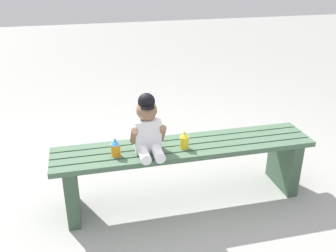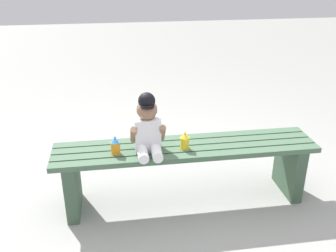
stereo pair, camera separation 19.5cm
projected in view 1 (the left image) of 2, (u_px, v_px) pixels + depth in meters
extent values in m
plane|color=#999993|center=(184.00, 198.00, 2.81)|extent=(16.00, 16.00, 0.00)
cube|color=#47664C|center=(191.00, 157.00, 2.51)|extent=(1.82, 0.08, 0.04)
cube|color=#47664C|center=(187.00, 150.00, 2.59)|extent=(1.82, 0.08, 0.04)
cube|color=#47664C|center=(183.00, 144.00, 2.67)|extent=(1.82, 0.08, 0.04)
cube|color=#47664C|center=(180.00, 139.00, 2.75)|extent=(1.82, 0.08, 0.04)
cube|color=#3C5641|center=(72.00, 189.00, 2.55)|extent=(0.08, 0.35, 0.41)
cube|color=#3C5641|center=(284.00, 162.00, 2.89)|extent=(0.08, 0.35, 0.41)
cube|color=white|center=(147.00, 135.00, 2.51)|extent=(0.17, 0.12, 0.23)
sphere|color=#8C664C|center=(147.00, 110.00, 2.44)|extent=(0.14, 0.14, 0.14)
cylinder|color=black|center=(148.00, 107.00, 2.39)|extent=(0.09, 0.09, 0.01)
sphere|color=black|center=(146.00, 102.00, 2.41)|extent=(0.11, 0.11, 0.11)
cylinder|color=white|center=(144.00, 155.00, 2.43)|extent=(0.07, 0.16, 0.07)
cylinder|color=white|center=(158.00, 153.00, 2.44)|extent=(0.07, 0.16, 0.07)
cylinder|color=#8C664C|center=(134.00, 136.00, 2.46)|extent=(0.04, 0.12, 0.14)
cylinder|color=#8C664C|center=(162.00, 133.00, 2.50)|extent=(0.04, 0.12, 0.14)
cylinder|color=orange|center=(116.00, 150.00, 2.46)|extent=(0.06, 0.06, 0.09)
cone|color=#338CE5|center=(115.00, 142.00, 2.44)|extent=(0.06, 0.06, 0.03)
cylinder|color=#338CE5|center=(115.00, 140.00, 2.43)|extent=(0.01, 0.01, 0.02)
cylinder|color=yellow|center=(184.00, 142.00, 2.56)|extent=(0.06, 0.06, 0.09)
cone|color=yellow|center=(184.00, 135.00, 2.54)|extent=(0.06, 0.06, 0.03)
cylinder|color=yellow|center=(184.00, 133.00, 2.53)|extent=(0.01, 0.01, 0.02)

